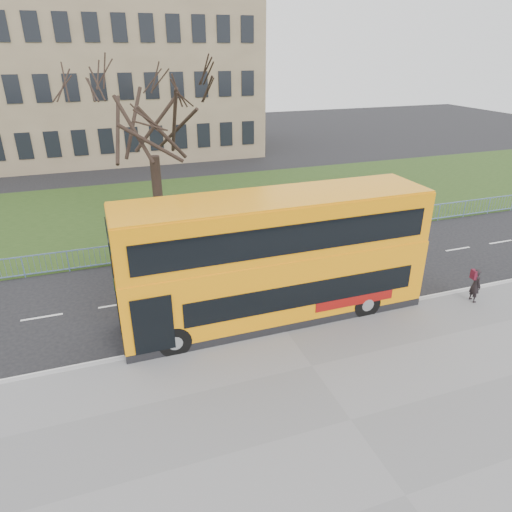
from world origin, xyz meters
The scene contains 9 objects.
ground centered at (0.00, 0.00, 0.00)m, with size 120.00×120.00×0.00m, color black.
pavement centered at (0.00, -6.75, 0.06)m, with size 80.00×10.50×0.12m, color slate.
kerb centered at (0.00, -1.55, 0.07)m, with size 80.00×0.20×0.14m, color #99999C.
grass_verge centered at (0.00, 14.30, 0.04)m, with size 80.00×15.40×0.08m, color #243C16.
guard_railing centered at (0.00, 6.60, 0.55)m, with size 40.00×0.12×1.10m, color #6B8CBF, non-canonical shape.
bare_tree centered at (-3.00, 10.00, 5.50)m, with size 7.59×7.59×10.84m, color black, non-canonical shape.
civic_building centered at (-5.00, 35.00, 7.00)m, with size 30.00×15.00×14.00m, color #7A664D.
yellow_bus centered at (0.02, -0.51, 2.70)m, with size 12.03×2.93×5.04m.
pedestrian centered at (8.44, -2.39, 0.87)m, with size 0.55×0.36×1.51m, color black.
Camera 1 is at (-5.97, -15.40, 10.05)m, focal length 32.00 mm.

